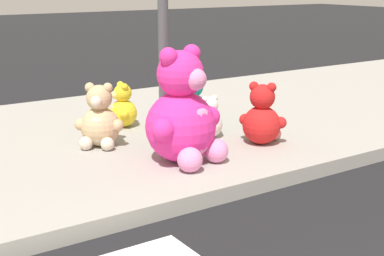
% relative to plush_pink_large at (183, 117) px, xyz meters
% --- Properties ---
extents(sidewalk, '(28.00, 4.40, 0.15)m').
position_rel_plush_pink_large_xyz_m(sidewalk, '(-0.87, 1.38, -0.54)').
color(sidewalk, '#9E9B93').
rests_on(sidewalk, ground_plane).
extents(plush_pink_large, '(0.87, 0.81, 1.15)m').
position_rel_plush_pink_large_xyz_m(plush_pink_large, '(0.00, 0.00, 0.00)').
color(plush_pink_large, '#F22D93').
rests_on(plush_pink_large, sidewalk).
extents(plush_tan, '(0.49, 0.50, 0.70)m').
position_rel_plush_pink_large_xyz_m(plush_tan, '(-0.47, 0.95, -0.18)').
color(plush_tan, tan).
rests_on(plush_tan, sidewalk).
extents(plush_yellow, '(0.38, 0.43, 0.55)m').
position_rel_plush_pink_large_xyz_m(plush_yellow, '(0.10, 1.55, -0.24)').
color(plush_yellow, yellow).
rests_on(plush_yellow, sidewalk).
extents(plush_red, '(0.50, 0.48, 0.69)m').
position_rel_plush_pink_large_xyz_m(plush_red, '(1.07, 0.06, -0.18)').
color(plush_red, red).
rests_on(plush_red, sidewalk).
extents(plush_white, '(0.38, 0.33, 0.49)m').
position_rel_plush_pink_large_xyz_m(plush_white, '(0.72, 0.59, -0.27)').
color(plush_white, white).
rests_on(plush_white, sidewalk).
extents(plush_teal, '(0.48, 0.47, 0.66)m').
position_rel_plush_pink_large_xyz_m(plush_teal, '(0.81, 1.09, -0.20)').
color(plush_teal, teal).
rests_on(plush_teal, sidewalk).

